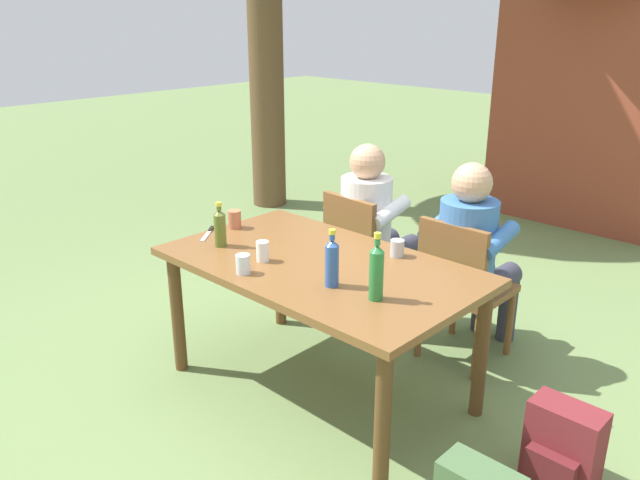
{
  "coord_description": "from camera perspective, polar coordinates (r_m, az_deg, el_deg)",
  "views": [
    {
      "loc": [
        2.05,
        -2.16,
        1.95
      ],
      "look_at": [
        0.0,
        0.0,
        0.86
      ],
      "focal_mm": 35.79,
      "sensor_mm": 36.0,
      "label": 1
    }
  ],
  "objects": [
    {
      "name": "dining_table",
      "position": [
        3.25,
        -0.0,
        -3.47
      ],
      "size": [
        1.61,
        0.94,
        0.74
      ],
      "color": "brown",
      "rests_on": "ground_plane"
    },
    {
      "name": "cup_terracotta",
      "position": [
        3.73,
        -7.65,
        1.85
      ],
      "size": [
        0.08,
        0.08,
        0.11
      ],
      "primitive_type": "cylinder",
      "color": "#BC6B47",
      "rests_on": "dining_table"
    },
    {
      "name": "brick_kiosk",
      "position": [
        6.86,
        24.98,
        13.58
      ],
      "size": [
        2.0,
        1.75,
        2.65
      ],
      "color": "brown",
      "rests_on": "ground_plane"
    },
    {
      "name": "bottle_olive",
      "position": [
        3.44,
        -8.94,
        1.13
      ],
      "size": [
        0.06,
        0.06,
        0.24
      ],
      "color": "#566623",
      "rests_on": "dining_table"
    },
    {
      "name": "chair_far_right",
      "position": [
        3.68,
        12.48,
        -3.84
      ],
      "size": [
        0.44,
        0.44,
        0.87
      ],
      "color": "brown",
      "rests_on": "ground_plane"
    },
    {
      "name": "cup_glass",
      "position": [
        3.09,
        -6.9,
        -2.15
      ],
      "size": [
        0.07,
        0.07,
        0.1
      ],
      "primitive_type": "cylinder",
      "color": "silver",
      "rests_on": "dining_table"
    },
    {
      "name": "cup_steel",
      "position": [
        3.3,
        6.92,
        -0.73
      ],
      "size": [
        0.07,
        0.07,
        0.09
      ],
      "primitive_type": "cylinder",
      "color": "#B2B7BC",
      "rests_on": "dining_table"
    },
    {
      "name": "backpack_by_near_side",
      "position": [
        3.04,
        20.83,
        -17.02
      ],
      "size": [
        0.3,
        0.22,
        0.39
      ],
      "color": "maroon",
      "rests_on": "ground_plane"
    },
    {
      "name": "chair_far_left",
      "position": [
        4.07,
        3.72,
        -1.04
      ],
      "size": [
        0.47,
        0.47,
        0.87
      ],
      "color": "brown",
      "rests_on": "ground_plane"
    },
    {
      "name": "person_in_plaid_shirt",
      "position": [
        4.09,
        4.82,
        1.52
      ],
      "size": [
        0.47,
        0.61,
        1.18
      ],
      "color": "white",
      "rests_on": "ground_plane"
    },
    {
      "name": "table_knife",
      "position": [
        3.68,
        -9.94,
        0.66
      ],
      "size": [
        0.17,
        0.2,
        0.01
      ],
      "color": "silver",
      "rests_on": "dining_table"
    },
    {
      "name": "bottle_green",
      "position": [
        2.77,
        5.07,
        -2.79
      ],
      "size": [
        0.06,
        0.06,
        0.31
      ],
      "color": "#287A38",
      "rests_on": "dining_table"
    },
    {
      "name": "person_in_white_shirt",
      "position": [
        3.71,
        13.55,
        -0.97
      ],
      "size": [
        0.47,
        0.61,
        1.18
      ],
      "color": "#3D70B2",
      "rests_on": "ground_plane"
    },
    {
      "name": "cup_white",
      "position": [
        3.22,
        -5.15,
        -1.01
      ],
      "size": [
        0.06,
        0.06,
        0.1
      ],
      "primitive_type": "cylinder",
      "color": "white",
      "rests_on": "dining_table"
    },
    {
      "name": "bottle_blue",
      "position": [
        2.9,
        1.07,
        -1.97
      ],
      "size": [
        0.06,
        0.06,
        0.28
      ],
      "color": "#2D56A3",
      "rests_on": "dining_table"
    },
    {
      "name": "ground_plane",
      "position": [
        3.56,
        -0.0,
        -13.19
      ],
      "size": [
        24.0,
        24.0,
        0.0
      ],
      "primitive_type": "plane",
      "color": "#6B844C"
    }
  ]
}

